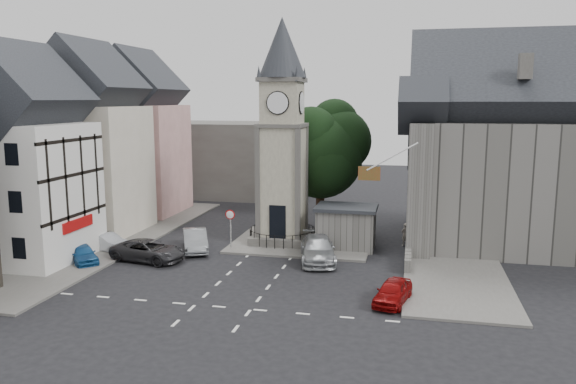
% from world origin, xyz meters
% --- Properties ---
extents(ground, '(120.00, 120.00, 0.00)m').
position_xyz_m(ground, '(0.00, 0.00, 0.00)').
color(ground, black).
rests_on(ground, ground).
extents(pavement_west, '(6.00, 30.00, 0.14)m').
position_xyz_m(pavement_west, '(-12.50, 6.00, 0.07)').
color(pavement_west, '#595651').
rests_on(pavement_west, ground).
extents(pavement_east, '(6.00, 26.00, 0.14)m').
position_xyz_m(pavement_east, '(12.00, 8.00, 0.07)').
color(pavement_east, '#595651').
rests_on(pavement_east, ground).
extents(central_island, '(10.00, 8.00, 0.16)m').
position_xyz_m(central_island, '(1.50, 8.00, 0.08)').
color(central_island, '#595651').
rests_on(central_island, ground).
extents(road_markings, '(20.00, 8.00, 0.01)m').
position_xyz_m(road_markings, '(0.00, -5.50, 0.01)').
color(road_markings, silver).
rests_on(road_markings, ground).
extents(clock_tower, '(4.86, 4.86, 16.25)m').
position_xyz_m(clock_tower, '(0.00, 7.99, 8.12)').
color(clock_tower, '#4C4944').
rests_on(clock_tower, ground).
extents(stone_shelter, '(4.30, 3.30, 3.08)m').
position_xyz_m(stone_shelter, '(4.80, 7.50, 1.55)').
color(stone_shelter, '#56554F').
rests_on(stone_shelter, ground).
extents(town_tree, '(7.20, 7.20, 10.80)m').
position_xyz_m(town_tree, '(2.00, 13.00, 6.97)').
color(town_tree, black).
rests_on(town_tree, ground).
extents(warning_sign_post, '(0.70, 0.19, 2.85)m').
position_xyz_m(warning_sign_post, '(-3.20, 5.43, 2.03)').
color(warning_sign_post, black).
rests_on(warning_sign_post, ground).
extents(terrace_pink, '(8.10, 7.60, 12.80)m').
position_xyz_m(terrace_pink, '(-15.50, 16.00, 6.58)').
color(terrace_pink, tan).
rests_on(terrace_pink, ground).
extents(terrace_cream, '(8.10, 7.60, 12.80)m').
position_xyz_m(terrace_cream, '(-15.50, 8.00, 6.58)').
color(terrace_cream, beige).
rests_on(terrace_cream, ground).
extents(terrace_tudor, '(8.10, 7.60, 12.00)m').
position_xyz_m(terrace_tudor, '(-15.50, 0.00, 6.19)').
color(terrace_tudor, silver).
rests_on(terrace_tudor, ground).
extents(backdrop_west, '(20.00, 10.00, 8.00)m').
position_xyz_m(backdrop_west, '(-12.00, 28.00, 4.00)').
color(backdrop_west, '#4C4944').
rests_on(backdrop_west, ground).
extents(east_building, '(14.40, 11.40, 12.60)m').
position_xyz_m(east_building, '(15.59, 11.00, 6.26)').
color(east_building, '#56554F').
rests_on(east_building, ground).
extents(east_boundary_wall, '(0.40, 16.00, 0.90)m').
position_xyz_m(east_boundary_wall, '(9.20, 10.00, 0.45)').
color(east_boundary_wall, '#56554F').
rests_on(east_boundary_wall, ground).
extents(flagpole, '(3.68, 0.10, 2.74)m').
position_xyz_m(flagpole, '(8.00, 4.00, 7.00)').
color(flagpole, white).
rests_on(flagpole, ground).
extents(car_west_blue, '(3.56, 3.54, 1.22)m').
position_xyz_m(car_west_blue, '(-11.50, 0.02, 0.61)').
color(car_west_blue, navy).
rests_on(car_west_blue, ground).
extents(car_west_silver, '(4.02, 2.44, 1.25)m').
position_xyz_m(car_west_silver, '(-11.50, 3.01, 0.63)').
color(car_west_silver, '#A2A5AA').
rests_on(car_west_silver, ground).
extents(car_west_grey, '(5.33, 3.10, 1.40)m').
position_xyz_m(car_west_grey, '(-7.55, 1.40, 0.70)').
color(car_west_grey, '#29292B').
rests_on(car_west_grey, ground).
extents(car_island_silver, '(3.34, 4.78, 1.49)m').
position_xyz_m(car_island_silver, '(-5.50, 4.50, 0.75)').
color(car_island_silver, gray).
rests_on(car_island_silver, ground).
extents(car_island_east, '(3.32, 5.80, 1.58)m').
position_xyz_m(car_island_east, '(3.36, 3.82, 0.79)').
color(car_island_east, '#94979B').
rests_on(car_island_east, ground).
extents(car_east_red, '(2.25, 3.87, 1.24)m').
position_xyz_m(car_east_red, '(8.50, -3.00, 0.62)').
color(car_east_red, '#7E0607').
rests_on(car_east_red, ground).
extents(pedestrian, '(0.71, 0.71, 1.66)m').
position_xyz_m(pedestrian, '(8.91, 9.11, 0.83)').
color(pedestrian, '#AC9E8E').
rests_on(pedestrian, ground).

